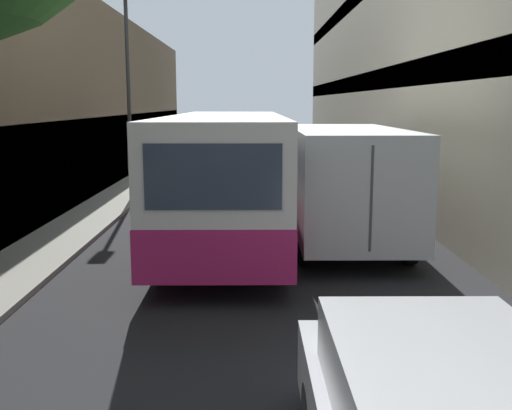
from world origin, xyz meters
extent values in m
plane|color=#232326|center=(0.00, 15.00, 0.00)|extent=(150.00, 150.00, 0.00)
cube|color=gray|center=(-4.52, 15.00, 0.05)|extent=(1.63, 60.00, 0.11)
cube|color=#333D47|center=(4.84, 15.00, 3.98)|extent=(1.08, 60.00, 0.70)
cube|color=#B7B7BC|center=(1.38, 6.08, 1.18)|extent=(1.63, 2.37, 0.55)
cube|color=silver|center=(-0.61, 16.22, 1.67)|extent=(2.51, 10.59, 2.48)
cube|color=#B21E5B|center=(-0.61, 16.22, 0.86)|extent=(2.54, 10.61, 0.87)
cube|color=#2D3847|center=(-0.61, 16.22, 2.04)|extent=(2.55, 9.74, 0.79)
cube|color=#2D3847|center=(-0.61, 10.92, 2.10)|extent=(2.06, 0.04, 0.99)
cylinder|color=black|center=(-1.71, 19.50, 0.50)|extent=(0.24, 1.00, 1.00)
cylinder|color=black|center=(0.50, 19.50, 0.50)|extent=(0.24, 1.00, 1.00)
cylinder|color=black|center=(-1.71, 12.94, 0.50)|extent=(0.24, 1.00, 1.00)
cylinder|color=black|center=(0.50, 12.94, 0.50)|extent=(0.24, 1.00, 1.00)
cube|color=silver|center=(2.06, 19.26, 1.41)|extent=(2.24, 2.22, 2.01)
cube|color=silver|center=(2.06, 15.29, 1.52)|extent=(2.34, 5.71, 2.22)
cube|color=#4C4C4C|center=(2.06, 12.43, 1.52)|extent=(0.05, 0.02, 1.89)
cylinder|color=black|center=(1.01, 19.26, 0.48)|extent=(0.22, 0.96, 0.96)
cylinder|color=black|center=(3.12, 19.26, 0.48)|extent=(0.22, 0.96, 0.96)
cylinder|color=black|center=(1.01, 13.72, 0.48)|extent=(0.22, 0.96, 0.96)
cylinder|color=black|center=(3.12, 13.72, 0.48)|extent=(0.22, 0.96, 0.96)
cylinder|color=#38383D|center=(-3.95, 21.48, 3.28)|extent=(0.12, 0.12, 6.33)
camera|label=1|loc=(-0.04, 2.08, 3.18)|focal=42.00mm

